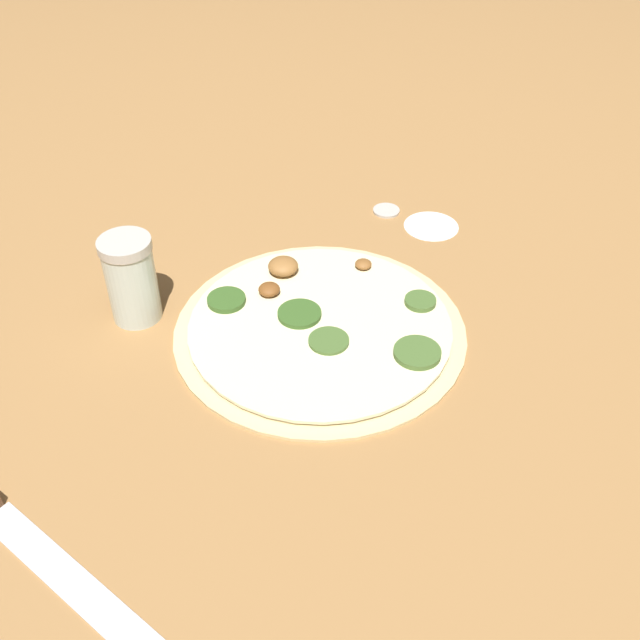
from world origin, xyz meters
TOP-DOWN VIEW (x-y plane):
  - ground_plane at (0.00, 0.00)m, footprint 3.00×3.00m
  - pizza at (-0.00, 0.00)m, footprint 0.35×0.35m
  - spice_jar at (-0.21, -0.09)m, footprint 0.06×0.06m
  - loose_cap at (-0.06, 0.28)m, footprint 0.04×0.04m
  - flour_patch at (0.01, 0.28)m, footprint 0.08×0.08m

SIDE VIEW (x-z plane):
  - ground_plane at x=0.00m, z-range 0.00..0.00m
  - flour_patch at x=0.01m, z-range 0.00..0.00m
  - loose_cap at x=-0.06m, z-range 0.00..0.01m
  - pizza at x=0.00m, z-range -0.01..0.02m
  - spice_jar at x=-0.21m, z-range 0.00..0.11m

